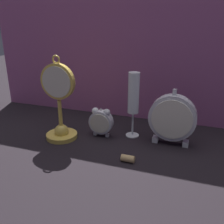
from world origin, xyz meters
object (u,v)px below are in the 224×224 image
at_px(alarm_clock_twin_bell, 101,121).
at_px(champagne_flute, 133,97).
at_px(pocket_watch_on_stand, 60,109).
at_px(mantel_clock_silver, 172,118).
at_px(wine_cork, 128,159).

xyz_separation_m(alarm_clock_twin_bell, champagne_flute, (0.11, 0.04, 0.09)).
bearing_deg(pocket_watch_on_stand, mantel_clock_silver, 12.10).
bearing_deg(wine_cork, mantel_clock_silver, 56.35).
bearing_deg(mantel_clock_silver, champagne_flute, 171.96).
bearing_deg(champagne_flute, alarm_clock_twin_bell, -159.09).
distance_m(alarm_clock_twin_bell, wine_cork, 0.21).
bearing_deg(alarm_clock_twin_bell, pocket_watch_on_stand, -155.38).
xyz_separation_m(alarm_clock_twin_bell, wine_cork, (0.14, -0.14, -0.05)).
height_order(alarm_clock_twin_bell, mantel_clock_silver, mantel_clock_silver).
relative_size(alarm_clock_twin_bell, wine_cork, 2.65).
bearing_deg(wine_cork, pocket_watch_on_stand, 163.70).
xyz_separation_m(mantel_clock_silver, champagne_flute, (-0.14, 0.02, 0.05)).
distance_m(champagne_flute, wine_cork, 0.24).
distance_m(pocket_watch_on_stand, champagne_flute, 0.27).
bearing_deg(alarm_clock_twin_bell, champagne_flute, 20.91).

